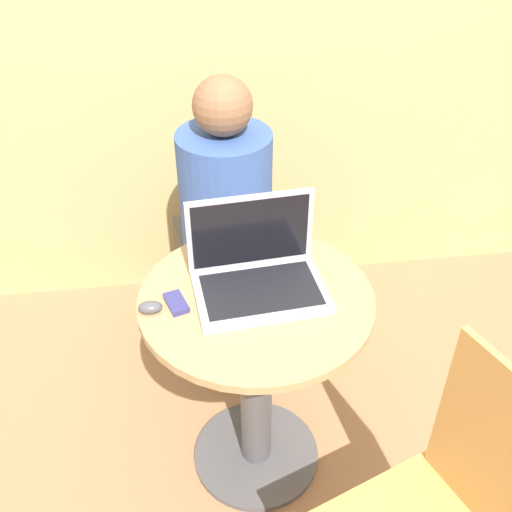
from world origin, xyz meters
name	(u,v)px	position (x,y,z in m)	size (l,w,h in m)	color
ground_plane	(256,455)	(0.00, 0.00, 0.00)	(12.00, 12.00, 0.00)	#9E704C
round_table	(256,359)	(0.00, 0.00, 0.48)	(0.66, 0.66, 0.73)	#4C4C51
laptop	(257,271)	(0.01, 0.04, 0.78)	(0.38, 0.27, 0.25)	#B7B7BC
cell_phone	(176,303)	(-0.22, -0.01, 0.74)	(0.07, 0.10, 0.02)	navy
computer_mouse	(150,307)	(-0.29, -0.03, 0.75)	(0.07, 0.04, 0.03)	#4C4C51
person_seated	(224,245)	(-0.04, 0.60, 0.48)	(0.37, 0.52, 1.16)	#4C4742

